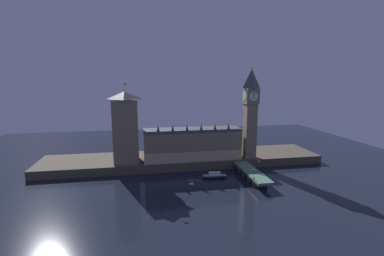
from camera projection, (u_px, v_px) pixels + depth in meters
name	position (u px, v px, depth m)	size (l,w,h in m)	color
ground_plane	(191.00, 180.00, 188.18)	(400.00, 400.00, 0.00)	black
embankment	(183.00, 159.00, 225.39)	(220.00, 42.00, 6.38)	#4C4438
parliament_hall	(192.00, 144.00, 214.36)	(74.01, 17.85, 28.66)	#7F7056
clock_tower	(250.00, 110.00, 214.49)	(10.60, 10.71, 70.28)	#7F7056
victoria_tower	(126.00, 127.00, 204.21)	(18.13, 18.13, 58.42)	#7F7056
bridge	(252.00, 174.00, 189.89)	(10.45, 46.00, 5.76)	#4C7560
pedestrian_near_rail	(254.00, 178.00, 173.84)	(0.38, 0.38, 1.66)	black
street_lamp_near	(254.00, 173.00, 173.68)	(1.34, 0.60, 6.75)	#2D3333
street_lamp_mid	(259.00, 164.00, 189.67)	(1.34, 0.60, 6.99)	#2D3333
street_lamp_far	(238.00, 160.00, 202.23)	(1.34, 0.60, 6.41)	#2D3333
boat_upstream	(215.00, 176.00, 191.79)	(18.32, 6.37, 4.39)	#1E2842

